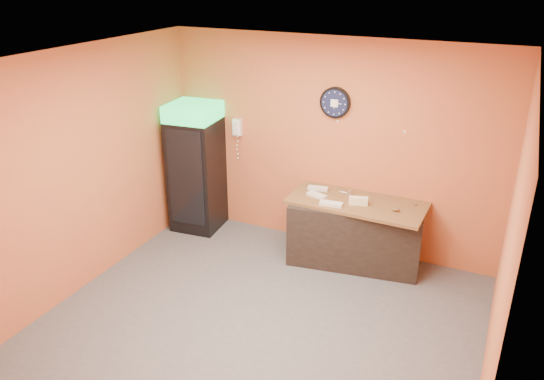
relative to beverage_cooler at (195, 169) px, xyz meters
The scene contains 15 objects.
floor 2.62m from the beverage_cooler, 40.95° to the right, with size 4.50×4.50×0.00m, color #47474C.
back_wall 1.96m from the beverage_cooler, 11.92° to the left, with size 4.50×0.02×2.80m, color #BB5335.
left_wall 1.73m from the beverage_cooler, 103.83° to the right, with size 0.02×4.00×2.80m, color #BB5335.
right_wall 4.44m from the beverage_cooler, 21.40° to the right, with size 0.02×4.00×2.80m, color #BB5335.
ceiling 3.10m from the beverage_cooler, 40.95° to the right, with size 4.50×4.00×0.02m, color white.
beverage_cooler is the anchor object (origin of this frame).
prep_counter 2.43m from the beverage_cooler, ahead, with size 1.63×0.73×0.82m, color black.
wall_clock 2.23m from the beverage_cooler, 10.71° to the left, with size 0.40×0.06×0.40m.
wall_phone 0.86m from the beverage_cooler, 33.27° to the left, with size 0.12×0.11×0.23m.
butcher_paper 2.38m from the beverage_cooler, ahead, with size 1.69×0.78×0.04m, color brown.
sub_roll_stack 2.41m from the beverage_cooler, ahead, with size 0.24×0.14×0.10m.
wrapped_sandwich_left 1.87m from the beverage_cooler, ahead, with size 0.26×0.10×0.04m, color silver.
wrapped_sandwich_mid 2.13m from the beverage_cooler, ahead, with size 0.28×0.11×0.04m, color silver.
wrapped_sandwich_right 1.81m from the beverage_cooler, ahead, with size 0.26×0.10×0.04m, color silver.
kitchen_tool 2.23m from the beverage_cooler, ahead, with size 0.06×0.06×0.06m, color silver.
Camera 1 is at (2.12, -4.26, 3.60)m, focal length 35.00 mm.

